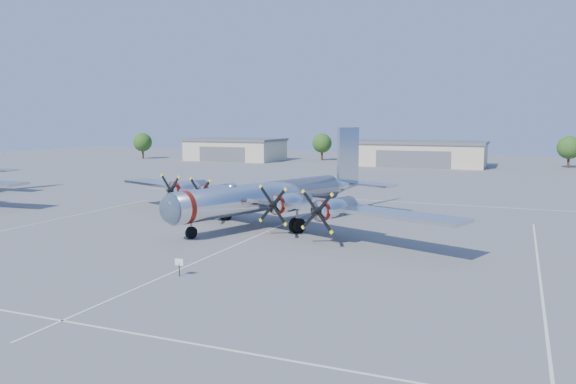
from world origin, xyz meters
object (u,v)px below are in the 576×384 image
at_px(tree_far_west, 143,142).
at_px(tree_east, 569,148).
at_px(info_placard, 179,264).
at_px(hangar_center, 418,153).
at_px(main_bomber_b29, 272,223).
at_px(hangar_west, 235,149).
at_px(tree_west, 322,143).

distance_m(tree_far_west, tree_east, 100.50).
bearing_deg(info_placard, tree_east, 71.29).
height_order(tree_far_west, info_placard, tree_far_west).
xyz_separation_m(hangar_center, info_placard, (0.85, -94.92, -1.93)).
height_order(hangar_center, main_bomber_b29, hangar_center).
bearing_deg(hangar_center, tree_far_west, -176.76).
relative_size(tree_far_west, info_placard, 5.94).
xyz_separation_m(hangar_west, tree_east, (75.00, 6.04, 1.51)).
bearing_deg(main_bomber_b29, hangar_center, 109.63).
xyz_separation_m(tree_far_west, tree_west, (45.00, 12.00, 0.00)).
relative_size(hangar_west, tree_west, 3.40).
bearing_deg(hangar_west, tree_east, 4.60).
distance_m(hangar_west, tree_far_west, 25.36).
xyz_separation_m(hangar_center, tree_far_west, (-70.00, -3.96, 1.51)).
bearing_deg(tree_east, tree_far_west, -174.29).
relative_size(hangar_center, tree_west, 4.31).
relative_size(hangar_center, main_bomber_b29, 0.70).
height_order(tree_east, main_bomber_b29, tree_east).
xyz_separation_m(tree_far_west, info_placard, (70.85, -90.96, -3.43)).
distance_m(tree_far_west, tree_west, 46.57).
bearing_deg(tree_west, info_placard, -75.90).
bearing_deg(info_placard, tree_far_west, 125.31).
distance_m(tree_west, main_bomber_b29, 87.32).
distance_m(hangar_west, main_bomber_b29, 87.65).
height_order(tree_far_west, main_bomber_b29, tree_far_west).
distance_m(hangar_center, tree_west, 26.30).
relative_size(tree_far_west, tree_east, 1.00).
relative_size(tree_east, main_bomber_b29, 0.16).
bearing_deg(main_bomber_b29, tree_west, 126.37).
relative_size(hangar_west, tree_far_west, 3.40).
distance_m(hangar_center, tree_east, 30.64).
height_order(hangar_west, main_bomber_b29, hangar_west).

